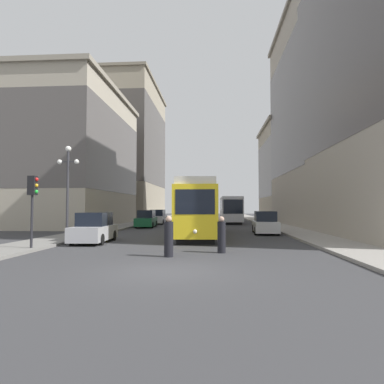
% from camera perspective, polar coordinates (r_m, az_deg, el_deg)
% --- Properties ---
extents(ground_plane, '(200.00, 200.00, 0.00)m').
position_cam_1_polar(ground_plane, '(11.47, -4.50, -13.39)').
color(ground_plane, '#38383A').
extents(sidewalk_left, '(2.90, 120.00, 0.15)m').
position_cam_1_polar(sidewalk_left, '(52.17, -7.19, -4.86)').
color(sidewalk_left, gray).
rests_on(sidewalk_left, ground).
extents(sidewalk_right, '(2.90, 120.00, 0.15)m').
position_cam_1_polar(sidewalk_right, '(51.63, 11.55, -4.85)').
color(sidewalk_right, gray).
rests_on(sidewalk_right, ground).
extents(streetcar, '(3.08, 14.88, 3.89)m').
position_cam_1_polar(streetcar, '(25.80, 0.98, -2.71)').
color(streetcar, black).
rests_on(streetcar, ground).
extents(transit_bus, '(2.67, 12.27, 3.45)m').
position_cam_1_polar(transit_bus, '(45.79, 6.60, -2.84)').
color(transit_bus, black).
rests_on(transit_bus, ground).
extents(parked_car_left_near, '(1.97, 5.02, 1.82)m').
position_cam_1_polar(parked_car_left_near, '(42.86, -5.89, -4.33)').
color(parked_car_left_near, black).
rests_on(parked_car_left_near, ground).
extents(parked_car_left_mid, '(2.11, 5.07, 1.82)m').
position_cam_1_polar(parked_car_left_mid, '(35.89, -7.83, -4.66)').
color(parked_car_left_mid, black).
rests_on(parked_car_left_mid, ground).
extents(parked_car_right_far, '(2.08, 4.59, 1.82)m').
position_cam_1_polar(parked_car_right_far, '(27.44, 12.45, -5.27)').
color(parked_car_right_far, black).
rests_on(parked_car_right_far, ground).
extents(parked_car_left_far, '(2.07, 4.56, 1.82)m').
position_cam_1_polar(parked_car_left_far, '(21.15, -16.40, -6.04)').
color(parked_car_left_far, black).
rests_on(parked_car_left_far, ground).
extents(pedestrian_crossing_near, '(0.38, 0.38, 1.71)m').
position_cam_1_polar(pedestrian_crossing_near, '(15.81, 5.08, -7.49)').
color(pedestrian_crossing_near, black).
rests_on(pedestrian_crossing_near, ground).
extents(pedestrian_crossing_far, '(0.40, 0.40, 1.77)m').
position_cam_1_polar(pedestrian_crossing_far, '(14.55, -4.02, -7.82)').
color(pedestrian_crossing_far, black).
rests_on(pedestrian_crossing_far, ground).
extents(traffic_light_near_left, '(0.47, 0.36, 3.54)m').
position_cam_1_polar(traffic_light_near_left, '(18.23, -25.64, -0.07)').
color(traffic_light_near_left, '#232328').
rests_on(traffic_light_near_left, sidewalk_left).
extents(lamp_post_left_near, '(1.41, 0.36, 5.85)m').
position_cam_1_polar(lamp_post_left_near, '(22.28, -20.52, 2.24)').
color(lamp_post_left_near, '#333338').
rests_on(lamp_post_left_near, sidewalk_left).
extents(building_left_corner, '(14.29, 19.61, 15.96)m').
position_cam_1_polar(building_left_corner, '(42.90, -21.54, 5.67)').
color(building_left_corner, '#B2A893').
rests_on(building_left_corner, ground).
extents(building_left_midblock, '(12.27, 23.28, 26.06)m').
position_cam_1_polar(building_left_midblock, '(67.64, -11.04, 7.04)').
color(building_left_midblock, gray).
rests_on(building_left_midblock, ground).
extents(building_right_midblock, '(15.87, 14.88, 15.65)m').
position_cam_1_polar(building_right_midblock, '(58.56, 19.70, 3.31)').
color(building_right_midblock, '#B2A893').
rests_on(building_right_midblock, ground).
extents(building_right_far, '(12.86, 18.61, 24.84)m').
position_cam_1_polar(building_right_far, '(43.80, 23.48, 11.68)').
color(building_right_far, '#A89E8E').
rests_on(building_right_far, ground).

